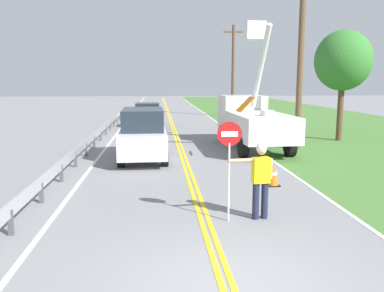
{
  "coord_description": "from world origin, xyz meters",
  "views": [
    {
      "loc": [
        -1.07,
        -5.84,
        3.24
      ],
      "look_at": [
        0.0,
        6.67,
        1.2
      ],
      "focal_mm": 37.72,
      "sensor_mm": 36.0,
      "label": 1
    }
  ],
  "objects_px": {
    "roadside_tree_verge": "(343,61)",
    "utility_pole_near": "(301,58)",
    "stop_sign_paddle": "(229,149)",
    "oncoming_sedan_second": "(147,116)",
    "utility_bucket_truck": "(252,118)",
    "traffic_cone_lead": "(273,175)",
    "flagger_worker": "(260,176)",
    "utility_pole_mid": "(233,69)",
    "oncoming_suv_nearest": "(143,134)"
  },
  "relations": [
    {
      "from": "utility_bucket_truck",
      "to": "utility_pole_near",
      "type": "xyz_separation_m",
      "value": [
        2.08,
        -0.64,
        2.85
      ]
    },
    {
      "from": "oncoming_sedan_second",
      "to": "utility_pole_mid",
      "type": "bearing_deg",
      "value": 47.79
    },
    {
      "from": "stop_sign_paddle",
      "to": "roadside_tree_verge",
      "type": "xyz_separation_m",
      "value": [
        8.27,
        12.19,
        2.56
      ]
    },
    {
      "from": "oncoming_sedan_second",
      "to": "utility_pole_mid",
      "type": "xyz_separation_m",
      "value": [
        7.51,
        8.29,
        3.39
      ]
    },
    {
      "from": "roadside_tree_verge",
      "to": "utility_bucket_truck",
      "type": "bearing_deg",
      "value": -160.05
    },
    {
      "from": "stop_sign_paddle",
      "to": "traffic_cone_lead",
      "type": "height_order",
      "value": "stop_sign_paddle"
    },
    {
      "from": "stop_sign_paddle",
      "to": "oncoming_sedan_second",
      "type": "xyz_separation_m",
      "value": [
        -2.31,
        19.13,
        -0.88
      ]
    },
    {
      "from": "stop_sign_paddle",
      "to": "traffic_cone_lead",
      "type": "bearing_deg",
      "value": 57.42
    },
    {
      "from": "flagger_worker",
      "to": "oncoming_sedan_second",
      "type": "xyz_separation_m",
      "value": [
        -3.08,
        19.03,
        -0.21
      ]
    },
    {
      "from": "stop_sign_paddle",
      "to": "oncoming_sedan_second",
      "type": "distance_m",
      "value": 19.28
    },
    {
      "from": "roadside_tree_verge",
      "to": "oncoming_suv_nearest",
      "type": "bearing_deg",
      "value": -156.64
    },
    {
      "from": "flagger_worker",
      "to": "utility_bucket_truck",
      "type": "height_order",
      "value": "utility_bucket_truck"
    },
    {
      "from": "flagger_worker",
      "to": "traffic_cone_lead",
      "type": "bearing_deg",
      "value": 68.17
    },
    {
      "from": "utility_pole_near",
      "to": "oncoming_suv_nearest",
      "type": "bearing_deg",
      "value": -164.91
    },
    {
      "from": "utility_bucket_truck",
      "to": "roadside_tree_verge",
      "type": "xyz_separation_m",
      "value": [
        5.34,
        1.94,
        2.84
      ]
    },
    {
      "from": "oncoming_suv_nearest",
      "to": "roadside_tree_verge",
      "type": "height_order",
      "value": "roadside_tree_verge"
    },
    {
      "from": "oncoming_suv_nearest",
      "to": "traffic_cone_lead",
      "type": "bearing_deg",
      "value": -47.88
    },
    {
      "from": "traffic_cone_lead",
      "to": "utility_bucket_truck",
      "type": "bearing_deg",
      "value": 82.24
    },
    {
      "from": "utility_bucket_truck",
      "to": "oncoming_sedan_second",
      "type": "distance_m",
      "value": 10.32
    },
    {
      "from": "oncoming_suv_nearest",
      "to": "utility_bucket_truck",
      "type": "bearing_deg",
      "value": 26.72
    },
    {
      "from": "utility_pole_near",
      "to": "traffic_cone_lead",
      "type": "height_order",
      "value": "utility_pole_near"
    },
    {
      "from": "roadside_tree_verge",
      "to": "utility_pole_near",
      "type": "bearing_deg",
      "value": -141.61
    },
    {
      "from": "traffic_cone_lead",
      "to": "roadside_tree_verge",
      "type": "xyz_separation_m",
      "value": [
        6.32,
        9.14,
        3.93
      ]
    },
    {
      "from": "roadside_tree_verge",
      "to": "flagger_worker",
      "type": "bearing_deg",
      "value": -121.82
    },
    {
      "from": "utility_pole_near",
      "to": "roadside_tree_verge",
      "type": "distance_m",
      "value": 4.16
    },
    {
      "from": "flagger_worker",
      "to": "oncoming_sedan_second",
      "type": "relative_size",
      "value": 0.44
    },
    {
      "from": "utility_bucket_truck",
      "to": "roadside_tree_verge",
      "type": "relative_size",
      "value": 1.17
    },
    {
      "from": "flagger_worker",
      "to": "stop_sign_paddle",
      "type": "height_order",
      "value": "stop_sign_paddle"
    },
    {
      "from": "oncoming_sedan_second",
      "to": "utility_pole_mid",
      "type": "height_order",
      "value": "utility_pole_mid"
    },
    {
      "from": "utility_bucket_truck",
      "to": "traffic_cone_lead",
      "type": "height_order",
      "value": "utility_bucket_truck"
    },
    {
      "from": "utility_bucket_truck",
      "to": "oncoming_sedan_second",
      "type": "relative_size",
      "value": 1.66
    },
    {
      "from": "utility_pole_near",
      "to": "roadside_tree_verge",
      "type": "bearing_deg",
      "value": 38.39
    },
    {
      "from": "stop_sign_paddle",
      "to": "roadside_tree_verge",
      "type": "distance_m",
      "value": 14.95
    },
    {
      "from": "utility_pole_mid",
      "to": "utility_bucket_truck",
      "type": "bearing_deg",
      "value": -97.54
    },
    {
      "from": "oncoming_sedan_second",
      "to": "utility_pole_near",
      "type": "distance_m",
      "value": 12.5
    },
    {
      "from": "traffic_cone_lead",
      "to": "oncoming_suv_nearest",
      "type": "bearing_deg",
      "value": 132.12
    },
    {
      "from": "oncoming_sedan_second",
      "to": "traffic_cone_lead",
      "type": "distance_m",
      "value": 16.64
    },
    {
      "from": "stop_sign_paddle",
      "to": "utility_pole_near",
      "type": "height_order",
      "value": "utility_pole_near"
    },
    {
      "from": "flagger_worker",
      "to": "utility_pole_near",
      "type": "xyz_separation_m",
      "value": [
        4.25,
        9.52,
        3.24
      ]
    },
    {
      "from": "stop_sign_paddle",
      "to": "oncoming_sedan_second",
      "type": "height_order",
      "value": "stop_sign_paddle"
    },
    {
      "from": "utility_pole_mid",
      "to": "roadside_tree_verge",
      "type": "bearing_deg",
      "value": -78.6
    },
    {
      "from": "utility_bucket_truck",
      "to": "oncoming_sedan_second",
      "type": "height_order",
      "value": "utility_bucket_truck"
    },
    {
      "from": "traffic_cone_lead",
      "to": "roadside_tree_verge",
      "type": "relative_size",
      "value": 0.12
    },
    {
      "from": "utility_pole_mid",
      "to": "oncoming_suv_nearest",
      "type": "bearing_deg",
      "value": -110.6
    },
    {
      "from": "utility_bucket_truck",
      "to": "utility_pole_mid",
      "type": "xyz_separation_m",
      "value": [
        2.27,
        17.16,
        2.8
      ]
    },
    {
      "from": "utility_pole_mid",
      "to": "roadside_tree_verge",
      "type": "distance_m",
      "value": 15.53
    },
    {
      "from": "flagger_worker",
      "to": "roadside_tree_verge",
      "type": "distance_m",
      "value": 14.6
    },
    {
      "from": "stop_sign_paddle",
      "to": "utility_pole_near",
      "type": "distance_m",
      "value": 11.14
    },
    {
      "from": "oncoming_suv_nearest",
      "to": "roadside_tree_verge",
      "type": "bearing_deg",
      "value": 23.36
    },
    {
      "from": "oncoming_suv_nearest",
      "to": "roadside_tree_verge",
      "type": "distance_m",
      "value": 11.87
    }
  ]
}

